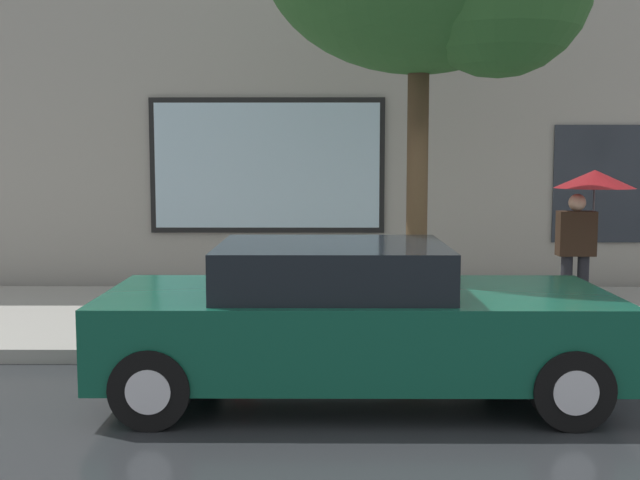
# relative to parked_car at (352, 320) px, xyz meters

# --- Properties ---
(ground_plane) EXTENTS (60.00, 60.00, 0.00)m
(ground_plane) POSITION_rel_parked_car_xyz_m (0.76, 0.07, -0.69)
(ground_plane) COLOR #282B2D
(sidewalk) EXTENTS (20.00, 4.00, 0.15)m
(sidewalk) POSITION_rel_parked_car_xyz_m (0.76, 3.07, -0.61)
(sidewalk) COLOR gray
(sidewalk) RESTS_ON ground
(building_facade) EXTENTS (20.00, 0.67, 7.00)m
(building_facade) POSITION_rel_parked_car_xyz_m (0.75, 5.57, 2.79)
(building_facade) COLOR #9E998E
(building_facade) RESTS_ON ground
(parked_car) EXTENTS (4.39, 1.94, 1.36)m
(parked_car) POSITION_rel_parked_car_xyz_m (0.00, 0.00, 0.00)
(parked_car) COLOR #0F4C38
(parked_car) RESTS_ON ground
(fire_hydrant) EXTENTS (0.30, 0.44, 0.79)m
(fire_hydrant) POSITION_rel_parked_car_xyz_m (-1.21, 2.25, -0.15)
(fire_hydrant) COLOR red
(fire_hydrant) RESTS_ON sidewalk
(pedestrian_with_umbrella) EXTENTS (0.96, 0.96, 1.81)m
(pedestrian_with_umbrella) POSITION_rel_parked_car_xyz_m (2.95, 2.74, 0.90)
(pedestrian_with_umbrella) COLOR black
(pedestrian_with_umbrella) RESTS_ON sidewalk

